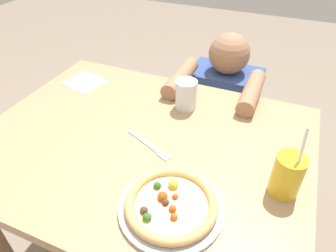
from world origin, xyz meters
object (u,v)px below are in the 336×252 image
drink_cup_colored (287,175)px  diner_seated (220,122)px  pizza_near (171,205)px  water_cup_clear (186,94)px  fork (150,146)px

drink_cup_colored → diner_seated: size_ratio=0.25×
drink_cup_colored → pizza_near: bearing=-146.1°
drink_cup_colored → diner_seated: (-0.33, 0.67, -0.38)m
water_cup_clear → diner_seated: diner_seated is taller
pizza_near → fork: bearing=128.1°
diner_seated → drink_cup_colored: bearing=-63.8°
water_cup_clear → fork: water_cup_clear is taller
drink_cup_colored → fork: bearing=176.5°
drink_cup_colored → fork: drink_cup_colored is taller
pizza_near → fork: pizza_near is taller
fork → diner_seated: diner_seated is taller
drink_cup_colored → fork: 0.44m
water_cup_clear → drink_cup_colored: bearing=-35.9°
pizza_near → drink_cup_colored: size_ratio=1.25×
drink_cup_colored → diner_seated: drink_cup_colored is taller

